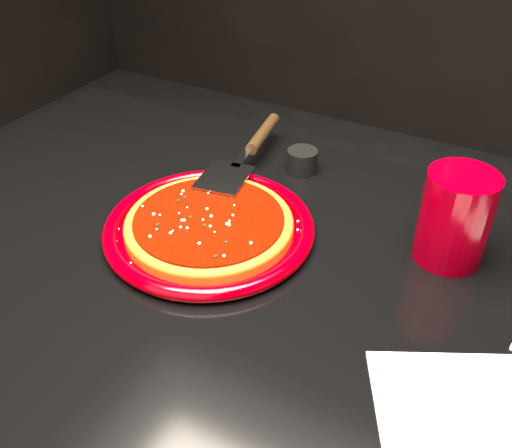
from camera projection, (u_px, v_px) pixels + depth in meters
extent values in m
cube|color=black|center=(240.00, 447.00, 0.96)|extent=(1.20, 0.80, 0.75)
cylinder|color=#840006|center=(209.00, 228.00, 0.82)|extent=(0.39, 0.39, 0.02)
cylinder|color=#934F13|center=(209.00, 226.00, 0.82)|extent=(0.31, 0.31, 0.01)
torus|color=#934F13|center=(209.00, 222.00, 0.81)|extent=(0.31, 0.31, 0.02)
cylinder|color=#670C00|center=(209.00, 220.00, 0.81)|extent=(0.27, 0.27, 0.01)
cylinder|color=#8E000E|center=(455.00, 218.00, 0.75)|extent=(0.10, 0.10, 0.13)
cube|color=white|center=(462.00, 420.00, 0.57)|extent=(0.23, 0.23, 0.00)
cylinder|color=black|center=(302.00, 161.00, 0.96)|extent=(0.05, 0.05, 0.04)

